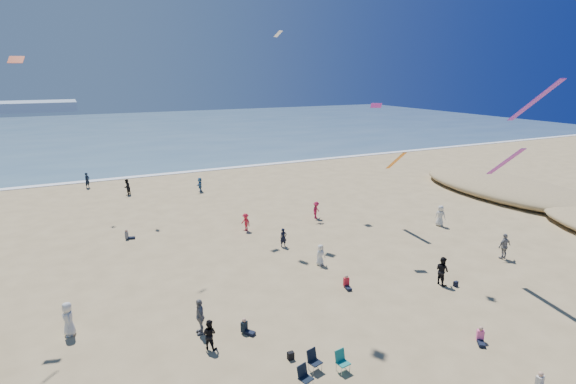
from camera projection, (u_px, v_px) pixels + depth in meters
name	position (u px, v px, depth m)	size (l,w,h in m)	color
ground	(327.00, 380.00, 19.66)	(220.00, 220.00, 0.00)	tan
ocean	(112.00, 132.00, 102.04)	(220.00, 100.00, 0.06)	#476B84
surf_line	(150.00, 175.00, 58.67)	(220.00, 1.20, 0.08)	white
standing_flyers	(267.00, 230.00, 35.97)	(30.35, 37.83, 1.93)	black
seated_group	(318.00, 300.00, 25.80)	(15.01, 27.28, 0.84)	silver
chair_cluster	(322.00, 367.00, 19.78)	(2.71, 1.54, 1.00)	black
black_backpack	(291.00, 356.00, 21.06)	(0.30, 0.22, 0.38)	black
navy_bag	(456.00, 284.00, 28.27)	(0.28, 0.18, 0.34)	black
kites_aloft	(329.00, 46.00, 30.46)	(39.49, 41.74, 30.38)	red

